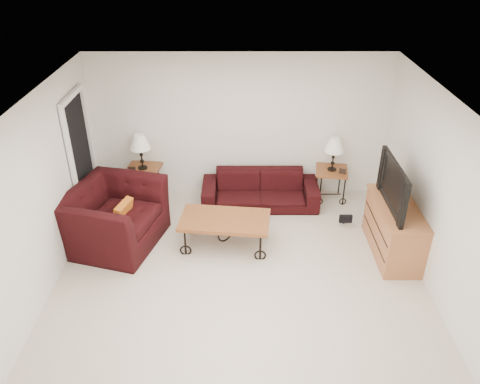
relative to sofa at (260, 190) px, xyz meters
name	(u,v)px	position (x,y,z in m)	size (l,w,h in m)	color
ground	(240,281)	(-0.34, -2.02, -0.29)	(5.00, 5.00, 0.00)	beige
wall_back	(240,126)	(-0.34, 0.48, 0.96)	(5.00, 0.02, 2.50)	white
wall_front	(240,369)	(-0.34, -4.52, 0.96)	(5.00, 0.02, 2.50)	white
wall_left	(38,203)	(-2.84, -2.02, 0.96)	(0.02, 5.00, 2.50)	white
wall_right	(442,203)	(2.16, -2.02, 0.96)	(0.02, 5.00, 2.50)	white
ceiling	(240,106)	(-0.34, -2.02, 2.21)	(5.00, 5.00, 0.00)	white
doorway	(82,161)	(-2.81, -0.37, 0.73)	(0.08, 0.94, 2.04)	black
sofa	(260,190)	(0.00, 0.00, 0.00)	(1.97, 0.77, 0.57)	black
side_table_left	(145,184)	(-2.00, 0.18, 0.02)	(0.56, 0.56, 0.61)	brown
side_table_right	(330,185)	(1.23, 0.18, 0.00)	(0.53, 0.53, 0.58)	brown
lamp_left	(141,152)	(-2.00, 0.18, 0.63)	(0.35, 0.35, 0.61)	black
lamp_right	(334,154)	(1.23, 0.18, 0.58)	(0.33, 0.33, 0.58)	black
photo_frame_left	(132,169)	(-2.15, 0.03, 0.37)	(0.12, 0.02, 0.10)	black
photo_frame_right	(343,171)	(1.38, 0.03, 0.34)	(0.12, 0.02, 0.10)	black
coffee_table	(225,232)	(-0.57, -1.21, -0.04)	(1.31, 0.71, 0.49)	brown
armchair	(114,217)	(-2.22, -1.10, 0.17)	(1.39, 1.22, 0.90)	black
throw_pillow	(123,215)	(-2.07, -1.15, 0.23)	(0.41, 0.11, 0.41)	#BF4E18
tv_stand	(394,229)	(1.89, -1.35, 0.11)	(0.55, 1.31, 0.79)	#A0643B
television	(401,185)	(1.87, -1.35, 0.84)	(1.17, 0.15, 0.67)	black
backpack	(345,213)	(1.34, -0.61, -0.08)	(0.31, 0.24, 0.41)	black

